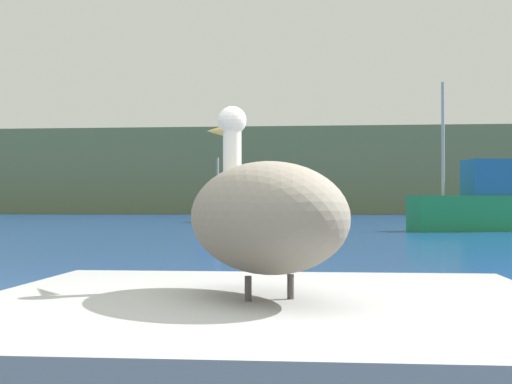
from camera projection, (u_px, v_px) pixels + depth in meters
hillside_backdrop at (321, 172)px, 77.69m from camera, size 140.00×10.19×8.78m
pier_dock at (264, 366)px, 3.20m from camera, size 2.56×2.54×0.59m
pelican at (264, 216)px, 3.22m from camera, size 1.04×1.36×0.89m
fishing_boat_blue at (242, 208)px, 40.17m from camera, size 5.15×2.64×3.58m
fishing_boat_green at (490, 204)px, 27.49m from camera, size 6.02×2.91×5.54m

